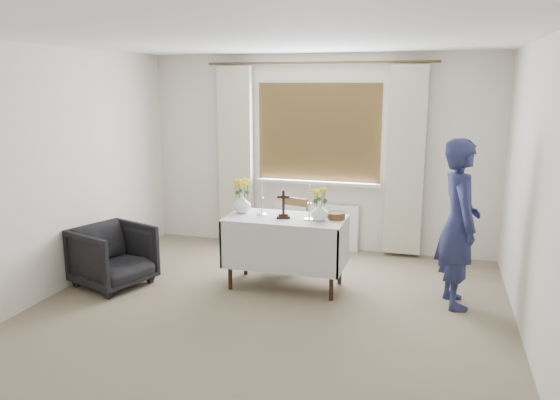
% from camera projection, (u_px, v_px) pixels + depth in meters
% --- Properties ---
extents(ground, '(5.00, 5.00, 0.00)m').
position_uv_depth(ground, '(258.00, 324.00, 4.92)').
color(ground, gray).
rests_on(ground, ground).
extents(altar_table, '(1.24, 0.64, 0.76)m').
position_uv_depth(altar_table, '(286.00, 252.00, 5.77)').
color(altar_table, silver).
rests_on(altar_table, ground).
extents(wooden_chair, '(0.48, 0.48, 0.83)m').
position_uv_depth(wooden_chair, '(288.00, 234.00, 6.33)').
color(wooden_chair, brown).
rests_on(wooden_chair, ground).
extents(armchair, '(0.91, 0.90, 0.66)m').
position_uv_depth(armchair, '(113.00, 256.00, 5.81)').
color(armchair, black).
rests_on(armchair, ground).
extents(person, '(0.53, 0.67, 1.64)m').
position_uv_depth(person, '(459.00, 224.00, 5.21)').
color(person, navy).
rests_on(person, ground).
extents(radiator, '(1.10, 0.10, 0.60)m').
position_uv_depth(radiator, '(316.00, 226.00, 7.13)').
color(radiator, white).
rests_on(radiator, ground).
extents(wooden_cross, '(0.16, 0.14, 0.30)m').
position_uv_depth(wooden_cross, '(283.00, 204.00, 5.63)').
color(wooden_cross, black).
rests_on(wooden_cross, altar_table).
extents(candlestick_left, '(0.14, 0.14, 0.39)m').
position_uv_depth(candlestick_left, '(262.00, 197.00, 5.75)').
color(candlestick_left, silver).
rests_on(candlestick_left, altar_table).
extents(candlestick_right, '(0.13, 0.13, 0.37)m').
position_uv_depth(candlestick_right, '(309.00, 202.00, 5.55)').
color(candlestick_right, silver).
rests_on(candlestick_right, altar_table).
extents(flower_vase_left, '(0.19, 0.19, 0.20)m').
position_uv_depth(flower_vase_left, '(242.00, 204.00, 5.88)').
color(flower_vase_left, white).
rests_on(flower_vase_left, altar_table).
extents(flower_vase_right, '(0.21, 0.21, 0.19)m').
position_uv_depth(flower_vase_right, '(320.00, 212.00, 5.54)').
color(flower_vase_right, white).
rests_on(flower_vase_right, altar_table).
extents(wicker_basket, '(0.22, 0.22, 0.07)m').
position_uv_depth(wicker_basket, '(336.00, 216.00, 5.61)').
color(wicker_basket, brown).
rests_on(wicker_basket, altar_table).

